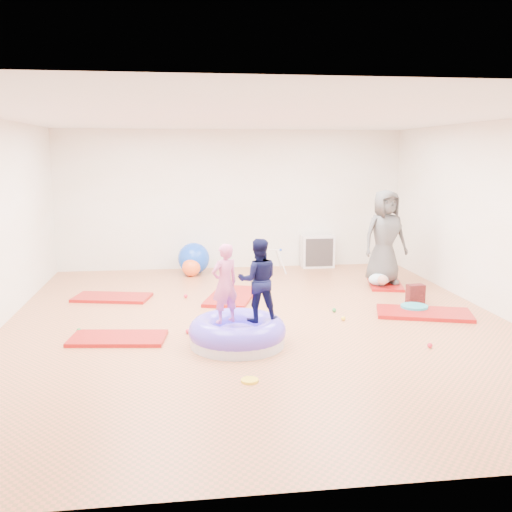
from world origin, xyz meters
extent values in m
cube|color=#CE6F49|center=(0.00, 0.00, 0.00)|extent=(7.00, 8.00, 0.01)
cube|color=silver|center=(0.00, 0.00, 2.80)|extent=(7.00, 8.00, 0.01)
cube|color=white|center=(0.00, 4.00, 1.40)|extent=(7.00, 0.01, 2.80)
cube|color=white|center=(0.00, -4.00, 1.40)|extent=(7.00, 0.01, 2.80)
cube|color=white|center=(3.50, 0.00, 1.40)|extent=(0.01, 8.00, 2.80)
cube|color=#B0140C|center=(-1.87, -0.48, 0.02)|extent=(1.25, 0.74, 0.05)
cube|color=#B0140C|center=(-2.18, 1.66, 0.03)|extent=(1.31, 0.86, 0.05)
cube|color=#B0140C|center=(-0.25, 1.47, 0.03)|extent=(1.03, 1.48, 0.06)
cube|color=#B0140C|center=(2.45, 0.09, 0.03)|extent=(1.48, 1.04, 0.06)
cube|color=#B0140C|center=(2.57, 2.04, 0.02)|extent=(0.80, 1.21, 0.05)
cylinder|color=silver|center=(-0.39, -0.85, 0.07)|extent=(1.16, 1.16, 0.13)
torus|color=#5742E5|center=(-0.39, -0.85, 0.19)|extent=(1.20, 1.20, 0.32)
ellipsoid|color=#5742E5|center=(-0.39, -0.85, 0.11)|extent=(0.64, 0.64, 0.29)
imported|color=#D15E96|center=(-0.54, -0.87, 0.83)|extent=(0.42, 0.37, 0.97)
imported|color=black|center=(-0.13, -0.85, 0.86)|extent=(0.51, 0.40, 1.03)
imported|color=#444444|center=(2.52, 1.99, 0.88)|extent=(0.89, 0.66, 1.66)
ellipsoid|color=#BFE1F9|center=(2.38, 1.83, 0.15)|extent=(0.38, 0.24, 0.22)
sphere|color=tan|center=(2.38, 1.65, 0.18)|extent=(0.18, 0.18, 0.18)
sphere|color=yellow|center=(0.39, 1.50, 0.03)|extent=(0.06, 0.06, 0.06)
sphere|color=#2E883E|center=(-2.41, -0.11, 0.03)|extent=(0.06, 0.06, 0.06)
sphere|color=red|center=(-0.99, 1.56, 0.03)|extent=(0.06, 0.06, 0.06)
sphere|color=yellow|center=(1.20, -0.03, 0.03)|extent=(0.06, 0.06, 0.06)
sphere|color=red|center=(-0.99, -0.33, 0.03)|extent=(0.06, 0.06, 0.06)
sphere|color=#2E883E|center=(1.19, 0.42, 0.03)|extent=(0.06, 0.06, 0.06)
sphere|color=red|center=(1.92, -1.28, 0.03)|extent=(0.06, 0.06, 0.06)
sphere|color=blue|center=(-0.81, 3.46, 0.31)|extent=(0.62, 0.62, 0.62)
sphere|color=#FF5F28|center=(-0.86, 3.23, 0.18)|extent=(0.35, 0.35, 0.35)
cylinder|color=silver|center=(0.45, 3.15, 0.25)|extent=(0.18, 0.18, 0.47)
cylinder|color=silver|center=(0.45, 3.55, 0.25)|extent=(0.18, 0.18, 0.47)
cylinder|color=silver|center=(0.89, 3.15, 0.25)|extent=(0.18, 0.18, 0.47)
cylinder|color=silver|center=(0.89, 3.55, 0.25)|extent=(0.18, 0.18, 0.47)
cylinder|color=silver|center=(0.67, 3.35, 0.46)|extent=(0.46, 0.03, 0.03)
sphere|color=red|center=(0.44, 3.35, 0.46)|extent=(0.05, 0.05, 0.05)
sphere|color=blue|center=(0.90, 3.35, 0.46)|extent=(0.05, 0.05, 0.05)
cube|color=silver|center=(1.75, 3.80, 0.33)|extent=(0.67, 0.32, 0.67)
cube|color=#363131|center=(1.75, 3.64, 0.33)|extent=(0.57, 0.02, 0.57)
cube|color=silver|center=(1.75, 3.75, 0.33)|extent=(0.02, 0.23, 0.59)
cube|color=silver|center=(1.75, 3.75, 0.33)|extent=(0.59, 0.23, 0.02)
cylinder|color=teal|center=(2.40, 0.32, 0.04)|extent=(0.40, 0.40, 0.09)
cube|color=maroon|center=(2.59, 0.74, 0.15)|extent=(0.28, 0.18, 0.30)
cylinder|color=yellow|center=(-0.38, -2.02, 0.01)|extent=(0.18, 0.18, 0.03)
camera|label=1|loc=(-1.05, -7.55, 2.33)|focal=40.00mm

